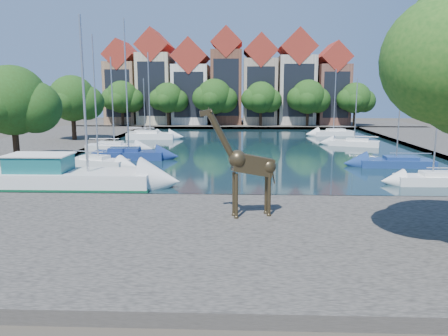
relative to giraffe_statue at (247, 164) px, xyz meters
The scene contains 31 objects.
ground 5.55m from the giraffe_statue, 77.05° to the left, with size 160.00×160.00×0.00m, color #38332B.
water_basin 28.68m from the giraffe_statue, 87.92° to the left, with size 38.00×50.00×0.08m, color black.
near_quay 3.90m from the giraffe_statue, 67.47° to the right, with size 50.00×14.00×0.50m, color #55504A.
far_quay 60.58m from the giraffe_statue, 89.02° to the left, with size 60.00×16.00×0.50m, color #55504A.
left_quay 37.35m from the giraffe_statue, 130.06° to the left, with size 14.00×52.00×0.50m, color #55504A.
townhouse_west_end 64.50m from the giraffe_statue, 109.96° to the left, with size 5.44×9.18×14.93m.
townhouse_west_mid 62.78m from the giraffe_statue, 104.78° to the left, with size 5.94×9.18×16.79m.
townhouse_west_inner 61.38m from the giraffe_statue, 98.89° to the left, with size 6.43×9.18×15.15m.
townhouse_center 60.79m from the giraffe_statue, 92.81° to the left, with size 5.44×9.18×16.93m.
townhouse_east_inner 60.75m from the giraffe_statue, 87.13° to the left, with size 5.94×9.18×15.79m.
townhouse_east_mid 61.44m from the giraffe_statue, 81.04° to the left, with size 6.43×9.18×16.65m.
townhouse_east_end 62.71m from the giraffe_statue, 75.15° to the left, with size 5.44×9.18×14.43m.
far_tree_far_west 58.86m from the giraffe_statue, 110.77° to the left, with size 7.28×5.60×7.68m.
far_tree_west 56.52m from the giraffe_statue, 103.17° to the left, with size 6.76×5.20×7.36m.
far_tree_mid_west 55.26m from the giraffe_statue, 95.04° to the left, with size 7.80×6.00×8.00m.
far_tree_mid_east 55.12m from the giraffe_statue, 86.74° to the left, with size 7.02×5.40×7.52m.
far_tree_east 56.16m from the giraffe_statue, 78.55° to the left, with size 7.54×5.80×7.84m.
far_tree_far_east 58.26m from the giraffe_statue, 70.82° to the left, with size 6.76×5.20×7.36m.
side_tree_left_near 25.93m from the giraffe_statue, 140.28° to the left, with size 7.80×6.00×8.20m.
side_tree_left_far 38.69m from the giraffe_statue, 122.70° to the left, with size 7.28×5.60×7.88m.
giraffe_statue is the anchor object (origin of this frame).
motorsailer 14.86m from the giraffe_statue, 147.12° to the left, with size 11.28×3.37×11.25m.
sailboat_left_a 20.07m from the giraffe_statue, 128.64° to the left, with size 5.55×3.35×10.97m.
sailboat_left_b 22.98m from the giraffe_statue, 118.66° to the left, with size 6.63×2.57×12.91m.
sailboat_left_c 29.25m from the giraffe_statue, 118.63° to the left, with size 5.80×2.06×9.90m.
sailboat_left_d 39.44m from the giraffe_statue, 108.52° to the left, with size 6.36×2.69×11.35m.
sailboat_left_e 43.27m from the giraffe_statue, 108.86° to the left, with size 5.36×3.72×8.09m.
sailboat_right_a 16.41m from the giraffe_statue, 36.54° to the left, with size 4.96×1.80×8.68m.
sailboat_right_b 21.50m from the giraffe_statue, 52.37° to the left, with size 6.25×2.38×9.73m.
sailboat_right_c 33.78m from the giraffe_statue, 67.24° to the left, with size 6.00×3.81×7.84m.
sailboat_right_d 44.89m from the giraffe_statue, 73.09° to the left, with size 5.95×2.93×9.41m.
Camera 1 is at (-1.34, -25.13, 6.58)m, focal length 35.00 mm.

